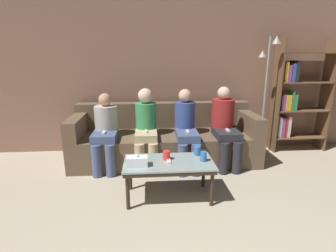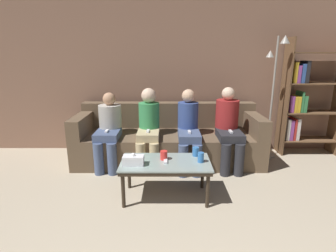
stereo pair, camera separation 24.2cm
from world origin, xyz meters
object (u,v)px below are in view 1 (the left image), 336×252
object	(u,v)px
cup_near_right	(204,156)
cup_near_left	(166,155)
standing_lamp	(267,84)
seated_person_mid_left	(146,126)
couch	(165,140)
bookshelf	(294,98)
seated_person_mid_right	(186,127)
cup_far_center	(197,151)
coffee_table	(169,165)
seated_person_left_end	(105,129)
game_remote	(169,161)
seated_person_right_end	(225,124)
tissue_box	(137,161)

from	to	relation	value
cup_near_right	cup_near_left	bearing A→B (deg)	169.70
standing_lamp	seated_person_mid_left	xyz separation A→B (m)	(-1.87, -0.38, -0.54)
couch	cup_near_right	distance (m)	1.21
bookshelf	seated_person_mid_right	distance (m)	1.95
cup_far_center	coffee_table	bearing A→B (deg)	-154.49
cup_far_center	seated_person_mid_left	bearing A→B (deg)	128.85
bookshelf	couch	bearing A→B (deg)	-172.08
seated_person_left_end	coffee_table	bearing A→B (deg)	-48.06
game_remote	seated_person_mid_right	distance (m)	0.94
couch	seated_person_mid_right	distance (m)	0.46
cup_near_left	standing_lamp	world-z (taller)	standing_lamp
couch	cup_near_right	xyz separation A→B (m)	(0.35, -1.14, 0.18)
bookshelf	seated_person_left_end	xyz separation A→B (m)	(-2.98, -0.52, -0.31)
cup_near_left	game_remote	distance (m)	0.07
couch	coffee_table	size ratio (longest dim) A/B	2.77
coffee_table	seated_person_left_end	bearing A→B (deg)	131.94
bookshelf	seated_person_right_end	xyz separation A→B (m)	(-1.29, -0.52, -0.28)
seated_person_mid_right	seated_person_right_end	size ratio (longest dim) A/B	0.97
seated_person_mid_left	bookshelf	bearing A→B (deg)	12.11
coffee_table	standing_lamp	xyz separation A→B (m)	(1.62, 1.28, 0.74)
game_remote	seated_person_right_end	size ratio (longest dim) A/B	0.13
cup_near_left	cup_near_right	world-z (taller)	cup_near_right
standing_lamp	seated_person_mid_right	world-z (taller)	standing_lamp
seated_person_right_end	seated_person_left_end	bearing A→B (deg)	-179.94
couch	cup_far_center	xyz separation A→B (m)	(0.31, -0.96, 0.17)
couch	seated_person_left_end	world-z (taller)	seated_person_left_end
cup_far_center	seated_person_left_end	xyz separation A→B (m)	(-1.15, 0.73, 0.08)
seated_person_mid_right	cup_far_center	bearing A→B (deg)	-87.50
cup_near_right	bookshelf	size ratio (longest dim) A/B	0.06
cup_near_left	seated_person_mid_left	distance (m)	0.88
coffee_table	seated_person_left_end	xyz separation A→B (m)	(-0.81, 0.90, 0.18)
cup_far_center	game_remote	distance (m)	0.39
cup_near_right	cup_far_center	world-z (taller)	cup_near_right
cup_near_right	standing_lamp	world-z (taller)	standing_lamp
coffee_table	game_remote	xyz separation A→B (m)	(-0.00, 0.00, 0.06)
cup_near_left	cup_far_center	bearing A→B (deg)	16.77
standing_lamp	seated_person_mid_left	bearing A→B (deg)	-168.61
bookshelf	seated_person_left_end	bearing A→B (deg)	-170.09
cup_far_center	tissue_box	xyz separation A→B (m)	(-0.69, -0.25, -0.00)
seated_person_right_end	seated_person_mid_left	bearing A→B (deg)	-179.99
seated_person_left_end	seated_person_mid_left	xyz separation A→B (m)	(0.56, 0.00, 0.03)
cup_far_center	seated_person_mid_left	xyz separation A→B (m)	(-0.59, 0.74, 0.11)
cup_far_center	seated_person_mid_right	distance (m)	0.72
seated_person_mid_left	seated_person_left_end	bearing A→B (deg)	-179.84
bookshelf	seated_person_left_end	size ratio (longest dim) A/B	1.74
cup_near_left	bookshelf	world-z (taller)	bookshelf
couch	cup_near_left	bearing A→B (deg)	-92.91
tissue_box	cup_near_right	bearing A→B (deg)	5.50
tissue_box	cup_far_center	bearing A→B (deg)	20.23
coffee_table	seated_person_mid_left	distance (m)	0.96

